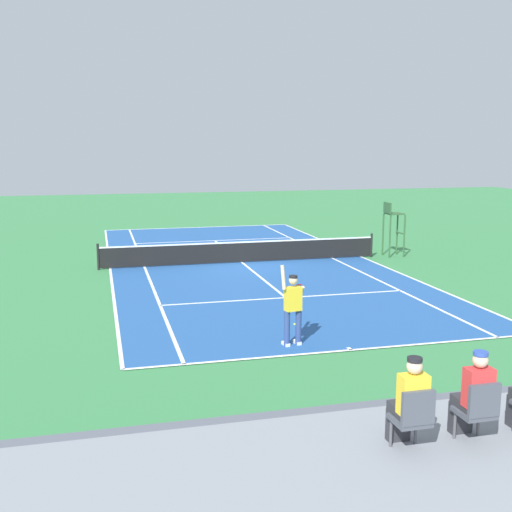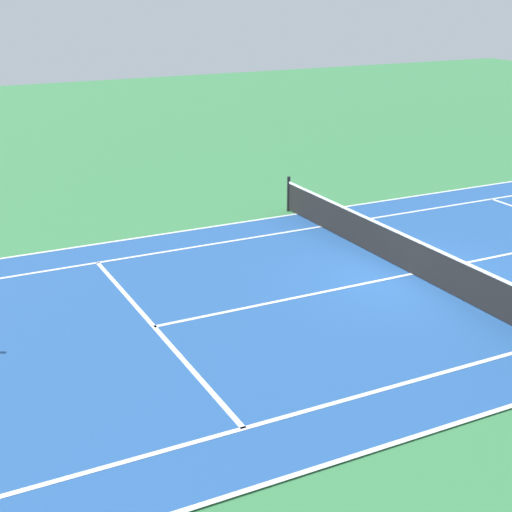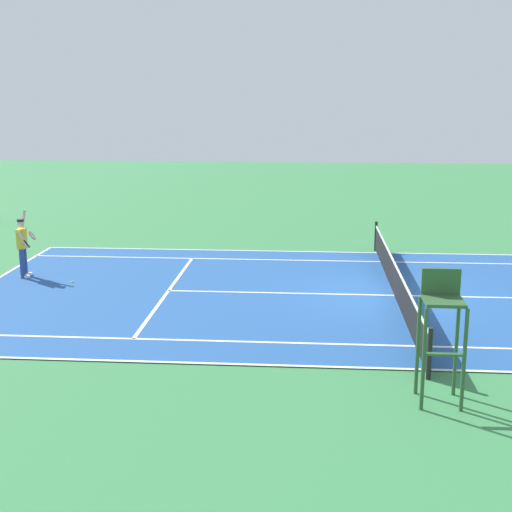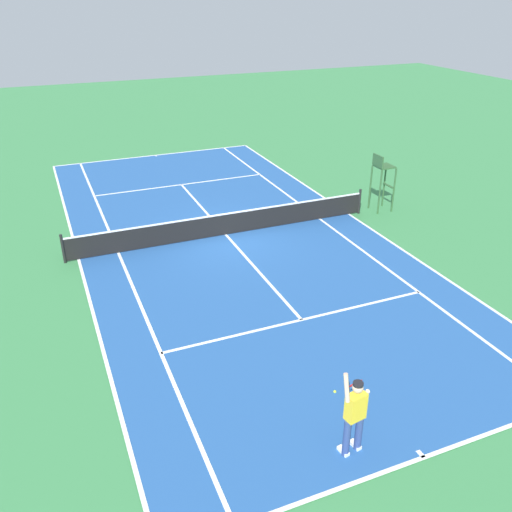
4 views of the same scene
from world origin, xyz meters
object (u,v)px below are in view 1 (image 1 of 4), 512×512
at_px(spectator_seated_2, 409,405).
at_px(tennis_player, 293,307).
at_px(spectator_seated_1, 474,397).
at_px(tennis_ball, 295,324).
at_px(umpire_chair, 393,222).

distance_m(spectator_seated_2, tennis_player, 7.72).
height_order(spectator_seated_1, spectator_seated_2, same).
distance_m(spectator_seated_2, tennis_ball, 9.59).
height_order(spectator_seated_2, tennis_ball, spectator_seated_2).
xyz_separation_m(spectator_seated_2, umpire_chair, (-9.09, -18.79, -0.18)).
distance_m(spectator_seated_1, spectator_seated_2, 0.92).
xyz_separation_m(spectator_seated_1, umpire_chair, (-8.17, -18.79, -0.18)).
bearing_deg(spectator_seated_2, umpire_chair, -115.82).
height_order(spectator_seated_1, tennis_ball, spectator_seated_1).
bearing_deg(tennis_player, spectator_seated_1, 90.37).
bearing_deg(umpire_chair, tennis_player, 53.63).
bearing_deg(spectator_seated_1, umpire_chair, -113.49).
bearing_deg(spectator_seated_1, tennis_player, -89.63).
xyz_separation_m(tennis_player, umpire_chair, (-8.21, -11.16, 0.56)).
distance_m(tennis_player, tennis_ball, 2.04).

